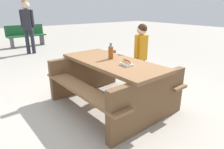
{
  "coord_description": "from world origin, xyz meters",
  "views": [
    {
      "loc": [
        2.33,
        -1.73,
        1.53
      ],
      "look_at": [
        0.0,
        0.0,
        0.52
      ],
      "focal_mm": 31.22,
      "sensor_mm": 36.0,
      "label": 1
    }
  ],
  "objects": [
    {
      "name": "child_in_coat",
      "position": [
        -0.3,
        0.92,
        0.8
      ],
      "size": [
        0.2,
        0.31,
        1.25
      ],
      "color": "#262633",
      "rests_on": "ground"
    },
    {
      "name": "soda_bottle",
      "position": [
        -0.11,
        0.06,
        0.87
      ],
      "size": [
        0.08,
        0.08,
        0.25
      ],
      "color": "brown",
      "rests_on": "picnic_table"
    },
    {
      "name": "picnic_table",
      "position": [
        0.0,
        0.0,
        0.44
      ],
      "size": [
        1.87,
        1.49,
        0.75
      ],
      "color": "brown",
      "rests_on": "ground"
    },
    {
      "name": "hotdog_tray",
      "position": [
        0.32,
        0.02,
        0.78
      ],
      "size": [
        0.19,
        0.12,
        0.08
      ],
      "color": "white",
      "rests_on": "picnic_table"
    },
    {
      "name": "park_bench_mid",
      "position": [
        -6.24,
        0.24,
        0.45
      ],
      "size": [
        0.51,
        1.53,
        0.85
      ],
      "color": "#1E592D",
      "rests_on": "ground"
    },
    {
      "name": "bystander_adult",
      "position": [
        -4.73,
        -0.01,
        1.13
      ],
      "size": [
        0.34,
        0.4,
        1.76
      ],
      "color": "#262633",
      "rests_on": "ground"
    },
    {
      "name": "ground_plane",
      "position": [
        0.0,
        0.0,
        0.0
      ],
      "size": [
        30.0,
        30.0,
        0.0
      ],
      "primitive_type": "plane",
      "color": "#ADA599",
      "rests_on": "ground"
    }
  ]
}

